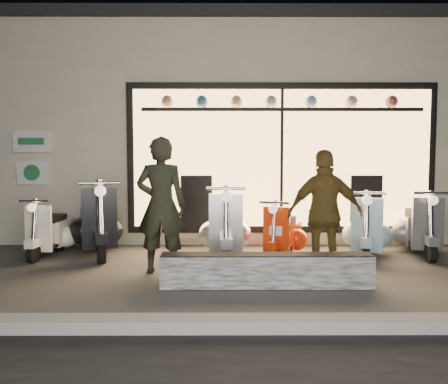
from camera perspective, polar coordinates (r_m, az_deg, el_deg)
The scene contains 12 objects.
ground at distance 5.96m, azimuth 2.17°, elevation -10.53°, with size 40.00×40.00×0.00m, color #383533.
kerb at distance 4.04m, azimuth 3.41°, elevation -16.85°, with size 40.00×0.25×0.12m, color slate.
shop_building at distance 10.77m, azimuth 1.11°, elevation 7.24°, with size 10.20×6.23×4.20m.
graffiti_barrier at distance 5.30m, azimuth 5.54°, elevation -10.16°, with size 2.50×0.28×0.40m, color black.
scooter_silver at distance 6.91m, azimuth 0.15°, elevation -4.79°, with size 0.49×1.52×1.09m.
scooter_red at distance 6.96m, azimuth 7.87°, elevation -5.48°, with size 0.70×1.21×0.88m.
scooter_black at distance 7.48m, azimuth -16.27°, elevation -4.09°, with size 0.88×1.60×1.15m.
scooter_cream at distance 7.61m, azimuth -21.48°, elevation -4.88°, with size 0.44×1.24×0.89m.
scooter_blue at distance 7.38m, azimuth 18.18°, elevation -4.68°, with size 0.76×1.41×1.01m.
scooter_grey at distance 7.84m, azimuth 24.01°, elevation -4.35°, with size 0.60×1.41×1.00m.
man at distance 5.87m, azimuth -8.21°, elevation -1.76°, with size 0.66×0.44×1.82m, color black.
woman at distance 5.78m, azimuth 13.07°, elevation -2.76°, with size 0.97×0.40×1.65m, color brown.
Camera 1 is at (-0.24, -5.76, 1.50)m, focal length 35.00 mm.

